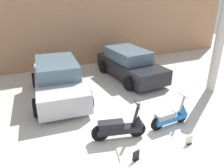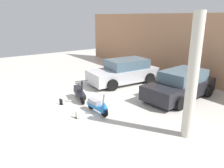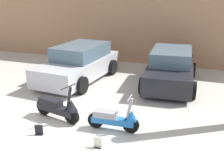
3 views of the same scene
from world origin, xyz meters
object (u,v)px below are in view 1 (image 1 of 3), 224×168
Objects in this scene: scooter_front_left at (121,127)px; car_rear_center at (130,64)px; car_rear_left at (58,80)px; placard_near_right_scooter at (189,140)px; support_column_side at (219,44)px; scooter_front_right at (172,116)px; placard_near_left_scooter at (136,156)px.

scooter_front_left is 4.62m from car_rear_center.
car_rear_left is 15.69× the size of placard_near_right_scooter.
support_column_side is at bearing 36.00° from placard_near_right_scooter.
scooter_front_left is 3.49m from car_rear_left.
scooter_front_left is 0.39× the size of support_column_side.
car_rear_left is at bearing 160.72° from support_column_side.
support_column_side is (5.68, -1.99, 1.26)m from car_rear_left.
placard_near_right_scooter is 4.28m from support_column_side.
car_rear_center is at bearing 80.41° from placard_near_right_scooter.
car_rear_left is at bearing 120.07° from scooter_front_left.
scooter_front_right is at bearing -155.32° from support_column_side.
placard_near_right_scooter is at bearing 35.57° from car_rear_left.
car_rear_left is at bearing 120.70° from placard_near_right_scooter.
scooter_front_left reaches higher than placard_near_left_scooter.
car_rear_left reaches higher than scooter_front_left.
car_rear_center reaches higher than placard_near_right_scooter.
car_rear_center is 14.95× the size of placard_near_left_scooter.
car_rear_center is (0.73, 4.02, 0.28)m from scooter_front_right.
car_rear_center is 14.95× the size of placard_near_right_scooter.
placard_near_right_scooter is (2.54, -4.27, -0.53)m from car_rear_left.
scooter_front_left is 5.67× the size of placard_near_right_scooter.
scooter_front_left is 0.93m from placard_near_left_scooter.
car_rear_left is 6.15m from support_column_side.
car_rear_left is at bearing 102.84° from placard_near_left_scooter.
scooter_front_right is at bearing -15.06° from car_rear_center.
scooter_front_right is 0.92m from placard_near_right_scooter.
scooter_front_right is 0.35× the size of support_column_side.
placard_near_left_scooter is (0.96, -4.23, -0.53)m from car_rear_left.
support_column_side reaches higher than placard_near_right_scooter.
placard_near_right_scooter is (1.53, -0.94, -0.26)m from scooter_front_left.
car_rear_center reaches higher than placard_near_left_scooter.
car_rear_left is at bearing 124.91° from scooter_front_right.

